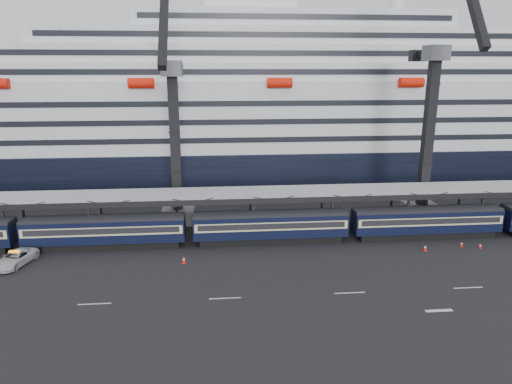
% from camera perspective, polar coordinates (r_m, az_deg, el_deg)
% --- Properties ---
extents(ground, '(260.00, 260.00, 0.00)m').
position_cam_1_polar(ground, '(49.94, 12.54, -10.00)').
color(ground, black).
rests_on(ground, ground).
extents(lane_markings, '(111.00, 4.27, 0.02)m').
position_cam_1_polar(lane_markings, '(48.74, 23.80, -11.63)').
color(lane_markings, beige).
rests_on(lane_markings, ground).
extents(train, '(133.05, 3.00, 4.05)m').
position_cam_1_polar(train, '(57.03, 5.19, -4.10)').
color(train, black).
rests_on(train, ground).
extents(canopy, '(130.00, 6.25, 5.53)m').
position_cam_1_polar(canopy, '(60.85, 8.91, 0.01)').
color(canopy, '#95989D').
rests_on(canopy, ground).
extents(cruise_ship, '(214.09, 28.84, 34.00)m').
position_cam_1_polar(cruise_ship, '(90.39, 3.53, 9.61)').
color(cruise_ship, black).
rests_on(cruise_ship, ground).
extents(crane_dark_near, '(4.50, 17.75, 35.08)m').
position_cam_1_polar(crane_dark_near, '(62.45, -10.13, 6.60)').
color(crane_dark_near, '#4E5056').
rests_on(crane_dark_near, ground).
extents(crane_dark_mid, '(4.50, 18.24, 39.64)m').
position_cam_1_polar(crane_dark_mid, '(67.82, 20.96, 7.72)').
color(crane_dark_mid, '#4E5056').
rests_on(crane_dark_mid, ground).
extents(pickup_truck, '(3.88, 5.99, 1.53)m').
position_cam_1_polar(pickup_truck, '(57.14, -27.88, -7.36)').
color(pickup_truck, silver).
rests_on(pickup_truck, ground).
extents(traffic_cone_b, '(0.36, 0.36, 0.72)m').
position_cam_1_polar(traffic_cone_b, '(56.12, -27.76, -8.19)').
color(traffic_cone_b, red).
rests_on(traffic_cone_b, ground).
extents(traffic_cone_c, '(0.43, 0.43, 0.86)m').
position_cam_1_polar(traffic_cone_c, '(51.88, -9.03, -8.33)').
color(traffic_cone_c, red).
rests_on(traffic_cone_c, ground).
extents(traffic_cone_d, '(0.41, 0.41, 0.82)m').
position_cam_1_polar(traffic_cone_d, '(58.15, 20.39, -6.52)').
color(traffic_cone_d, red).
rests_on(traffic_cone_d, ground).
extents(traffic_cone_e, '(0.34, 0.34, 0.67)m').
position_cam_1_polar(traffic_cone_e, '(61.62, 26.25, -6.02)').
color(traffic_cone_e, red).
rests_on(traffic_cone_e, ground).
extents(traffic_cone_f, '(0.35, 0.35, 0.69)m').
position_cam_1_polar(traffic_cone_f, '(61.23, 24.32, -5.92)').
color(traffic_cone_f, red).
rests_on(traffic_cone_f, ground).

